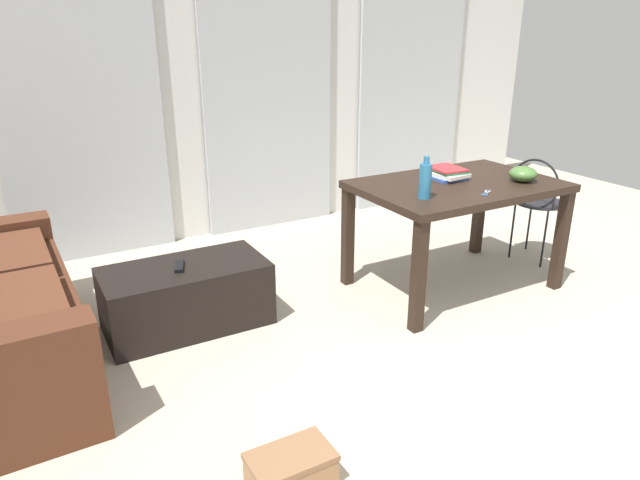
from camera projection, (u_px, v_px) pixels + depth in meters
name	position (u px, v px, depth m)	size (l,w,h in m)	color
ground_plane	(406.00, 313.00, 3.69)	(8.24, 8.24, 0.00)	#B2A893
wall_back	(265.00, 76.00, 4.95)	(6.03, 0.10, 2.67)	silver
curtains	(269.00, 94.00, 4.93)	(4.29, 0.03, 2.39)	#B2B7BC
coffee_table	(186.00, 296.00, 3.48)	(0.97, 0.50, 0.40)	black
craft_table	(457.00, 196.00, 3.86)	(1.34, 0.89, 0.76)	black
wire_chair	(537.00, 197.00, 4.36)	(0.38, 0.41, 0.82)	black
bottle_near	(425.00, 180.00, 3.44)	(0.08, 0.08, 0.26)	teal
bowl	(523.00, 174.00, 3.84)	(0.18, 0.18, 0.10)	#477033
book_stack	(446.00, 173.00, 3.92)	(0.24, 0.29, 0.07)	#33519E
scissors	(486.00, 193.00, 3.57)	(0.12, 0.09, 0.00)	#9EA0A5
tv_remote_primary	(179.00, 266.00, 3.38)	(0.05, 0.16, 0.02)	black
shoebox	(291.00, 470.00, 2.28)	(0.34, 0.21, 0.15)	#996B47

